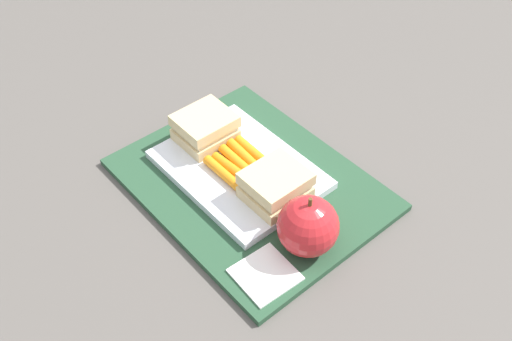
% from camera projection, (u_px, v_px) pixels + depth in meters
% --- Properties ---
extents(ground_plane, '(2.40, 2.40, 0.00)m').
position_uv_depth(ground_plane, '(250.00, 186.00, 0.87)').
color(ground_plane, '#56514C').
extents(lunchbag_mat, '(0.36, 0.28, 0.01)m').
position_uv_depth(lunchbag_mat, '(250.00, 184.00, 0.86)').
color(lunchbag_mat, '#284C33').
rests_on(lunchbag_mat, ground_plane).
extents(food_tray, '(0.23, 0.17, 0.01)m').
position_uv_depth(food_tray, '(239.00, 169.00, 0.87)').
color(food_tray, white).
rests_on(food_tray, lunchbag_mat).
extents(sandwich_half_left, '(0.07, 0.08, 0.04)m').
position_uv_depth(sandwich_half_left, '(205.00, 128.00, 0.89)').
color(sandwich_half_left, '#DBC189').
rests_on(sandwich_half_left, food_tray).
extents(sandwich_half_right, '(0.07, 0.08, 0.04)m').
position_uv_depth(sandwich_half_right, '(276.00, 186.00, 0.81)').
color(sandwich_half_right, '#DBC189').
rests_on(sandwich_half_right, food_tray).
extents(carrot_sticks_bundle, '(0.08, 0.07, 0.02)m').
position_uv_depth(carrot_sticks_bundle, '(239.00, 163.00, 0.86)').
color(carrot_sticks_bundle, orange).
rests_on(carrot_sticks_bundle, food_tray).
extents(apple, '(0.08, 0.08, 0.09)m').
position_uv_depth(apple, '(308.00, 226.00, 0.75)').
color(apple, red).
rests_on(apple, lunchbag_mat).
extents(paper_napkin, '(0.07, 0.07, 0.00)m').
position_uv_depth(paper_napkin, '(265.00, 274.00, 0.74)').
color(paper_napkin, white).
rests_on(paper_napkin, lunchbag_mat).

